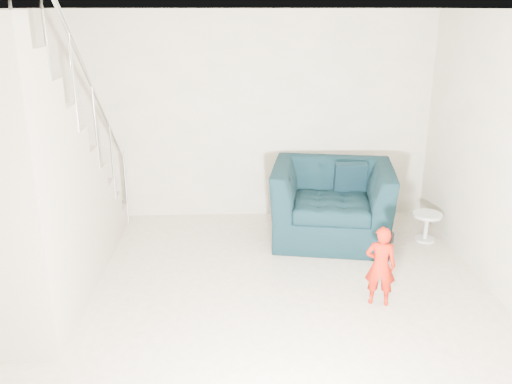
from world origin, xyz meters
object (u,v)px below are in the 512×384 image
at_px(toddler, 380,266).
at_px(side_table, 427,222).
at_px(staircase, 28,208).
at_px(armchair, 332,202).

height_order(toddler, side_table, toddler).
relative_size(toddler, staircase, 0.22).
relative_size(armchair, side_table, 4.05).
distance_m(armchair, side_table, 1.18).
bearing_deg(armchair, side_table, 3.12).
xyz_separation_m(toddler, staircase, (-3.29, 0.23, 0.55)).
height_order(armchair, toddler, armchair).
xyz_separation_m(armchair, toddler, (0.20, -1.59, -0.06)).
xyz_separation_m(armchair, staircase, (-3.10, -1.36, 0.49)).
height_order(side_table, staircase, staircase).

